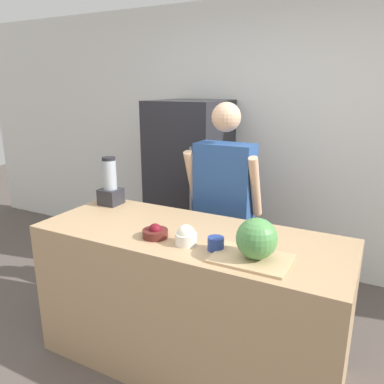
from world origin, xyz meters
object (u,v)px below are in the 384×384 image
(blender, at_px, (110,185))
(bowl_cherries, at_px, (155,232))
(person, at_px, (224,209))
(bowl_cream, at_px, (186,236))
(refrigerator, at_px, (190,186))
(bowl_small_blue, at_px, (216,244))
(watermelon, at_px, (257,239))

(blender, bearing_deg, bowl_cherries, -31.05)
(person, distance_m, bowl_cherries, 0.88)
(bowl_cream, bearing_deg, refrigerator, 117.05)
(bowl_small_blue, bearing_deg, blender, 159.50)
(watermelon, distance_m, bowl_cherries, 0.63)
(watermelon, xyz_separation_m, bowl_cherries, (-0.63, 0.02, -0.09))
(bowl_cream, height_order, blender, blender)
(refrigerator, height_order, blender, refrigerator)
(bowl_cream, height_order, bowl_small_blue, bowl_cream)
(bowl_cherries, bearing_deg, blender, 148.95)
(bowl_cream, distance_m, blender, 0.96)
(refrigerator, bearing_deg, person, -44.03)
(watermelon, xyz_separation_m, bowl_cream, (-0.42, 0.01, -0.07))
(refrigerator, relative_size, person, 0.99)
(refrigerator, distance_m, blender, 1.11)
(person, height_order, blender, person)
(refrigerator, xyz_separation_m, person, (0.62, -0.60, 0.03))
(bowl_cherries, height_order, blender, blender)
(person, bearing_deg, bowl_small_blue, -70.08)
(person, relative_size, watermelon, 7.90)
(refrigerator, relative_size, bowl_cream, 13.36)
(refrigerator, xyz_separation_m, bowl_cream, (0.75, -1.47, 0.15))
(refrigerator, bearing_deg, blender, -96.01)
(refrigerator, xyz_separation_m, watermelon, (1.17, -1.48, 0.22))
(bowl_cream, xyz_separation_m, blender, (-0.87, 0.40, 0.10))
(refrigerator, distance_m, watermelon, 1.90)
(bowl_cream, bearing_deg, bowl_small_blue, 2.65)
(refrigerator, distance_m, bowl_cherries, 1.57)
(person, relative_size, bowl_cream, 13.50)
(bowl_cherries, bearing_deg, bowl_cream, -1.58)
(watermelon, relative_size, bowl_cherries, 1.40)
(bowl_small_blue, xyz_separation_m, blender, (-1.05, 0.39, 0.11))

